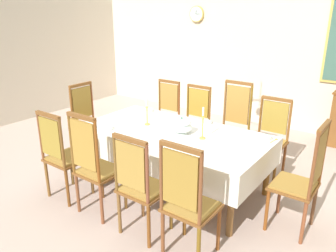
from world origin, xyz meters
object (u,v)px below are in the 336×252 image
at_px(chair_south_b, 95,164).
at_px(bowl_far_left, 147,110).
at_px(chair_south_c, 140,184).
at_px(chair_north_d, 270,137).
at_px(spoon_primary, 275,140).
at_px(chair_north_a, 164,113).
at_px(spoon_secondary, 99,126).
at_px(chair_head_east, 302,178).
at_px(candlestick_west, 147,114).
at_px(candlestick_east, 203,126).
at_px(dining_table, 173,137).
at_px(soup_tureen, 182,126).
at_px(mounted_clock, 197,14).
at_px(chair_south_d, 188,201).
at_px(chair_north_c, 232,125).
at_px(bowl_near_left, 265,137).
at_px(bowl_near_right, 105,128).
at_px(chair_south_a, 62,154).
at_px(chair_head_west, 89,120).
at_px(bowl_far_right, 206,122).

relative_size(chair_south_b, bowl_far_left, 6.02).
xyz_separation_m(chair_south_c, bowl_far_left, (-1.11, 1.43, 0.20)).
height_order(chair_north_d, spoon_primary, chair_north_d).
height_order(chair_north_a, spoon_secondary, chair_north_a).
distance_m(chair_south_c, chair_north_d, 2.05).
relative_size(chair_head_east, spoon_primary, 6.66).
distance_m(candlestick_west, candlestick_east, 0.82).
height_order(chair_south_c, spoon_secondary, chair_south_c).
xyz_separation_m(dining_table, candlestick_east, (0.41, 0.00, 0.23)).
height_order(soup_tureen, mounted_clock, mounted_clock).
bearing_deg(chair_north_a, chair_south_d, 131.20).
height_order(chair_north_d, chair_head_east, chair_head_east).
distance_m(chair_north_c, soup_tureen, 1.04).
bearing_deg(candlestick_west, spoon_primary, 16.62).
bearing_deg(dining_table, bowl_near_left, 23.18).
height_order(candlestick_east, spoon_secondary, candlestick_east).
bearing_deg(spoon_secondary, chair_head_east, 8.85).
distance_m(dining_table, chair_north_d, 1.32).
xyz_separation_m(soup_tureen, mounted_clock, (-1.69, 3.02, 1.20)).
relative_size(soup_tureen, spoon_secondary, 1.44).
bearing_deg(chair_north_a, bowl_far_left, 98.96).
xyz_separation_m(chair_north_a, spoon_secondary, (0.02, -1.41, 0.18)).
distance_m(bowl_near_right, mounted_clock, 3.79).
bearing_deg(mounted_clock, chair_south_a, -80.23).
bearing_deg(chair_south_a, chair_head_east, 22.20).
xyz_separation_m(spoon_primary, mounted_clock, (-2.67, 2.57, 1.30)).
bearing_deg(chair_south_b, chair_south_c, 0.50).
xyz_separation_m(chair_north_a, mounted_clock, (-0.69, 2.03, 1.48)).
distance_m(chair_south_c, chair_north_c, 1.99).
xyz_separation_m(chair_south_c, chair_head_east, (1.23, 0.99, 0.03)).
height_order(chair_south_c, chair_head_west, chair_head_west).
relative_size(chair_south_d, bowl_far_left, 5.88).
bearing_deg(chair_south_c, chair_head_east, 38.73).
relative_size(spoon_primary, mounted_clock, 0.55).
bearing_deg(dining_table, mounted_clock, 117.38).
xyz_separation_m(chair_head_west, bowl_far_left, (0.76, 0.44, 0.19)).
bearing_deg(bowl_far_right, mounted_clock, 124.42).
xyz_separation_m(chair_south_c, candlestick_east, (0.09, 0.99, 0.33)).
bearing_deg(chair_north_a, chair_south_c, 121.06).
bearing_deg(chair_south_b, bowl_near_right, 126.32).
bearing_deg(chair_north_d, mounted_clock, -39.95).
xyz_separation_m(chair_south_c, mounted_clock, (-1.88, 4.01, 1.48)).
distance_m(chair_head_west, spoon_primary, 2.70).
height_order(soup_tureen, candlestick_east, candlestick_east).
bearing_deg(bowl_near_left, chair_north_d, 103.60).
bearing_deg(bowl_near_right, chair_south_c, -27.58).
height_order(dining_table, bowl_far_right, bowl_far_right).
relative_size(chair_north_a, bowl_far_right, 6.45).
bearing_deg(chair_south_a, candlestick_east, 37.60).
relative_size(chair_north_c, spoon_secondary, 6.81).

